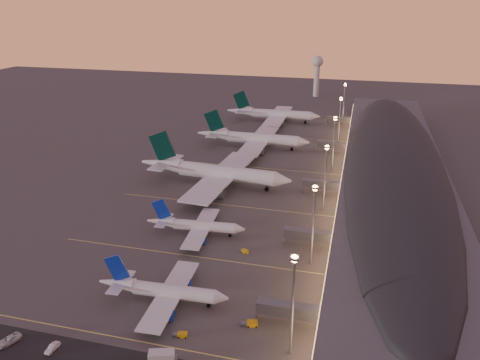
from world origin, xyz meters
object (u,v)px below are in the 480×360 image
airliner_narrow_north (196,226)px  catering_truck_a (163,359)px  airliner_wide_near (214,172)px  service_van_c (52,348)px  radar_tower (317,69)px  airliner_wide_far (273,114)px  airliner_wide_mid (252,138)px  baggage_tug_a (181,335)px  airliner_narrow_south (163,291)px  baggage_tug_c (244,251)px  baggage_tug_b (250,324)px  service_van_a (9,340)px

airliner_narrow_north → catering_truck_a: (13.71, -59.78, -1.54)m
airliner_wide_near → catering_truck_a: size_ratio=10.35×
airliner_narrow_north → service_van_c: size_ratio=8.37×
airliner_wide_near → radar_tower: (22.25, 205.52, 16.19)m
airliner_narrow_north → airliner_wide_far: size_ratio=0.57×
airliner_narrow_north → airliner_wide_mid: size_ratio=0.56×
baggage_tug_a → service_van_c: bearing=-166.7°
airliner_narrow_south → radar_tower: bearing=85.2°
radar_tower → baggage_tug_c: bearing=-89.0°
baggage_tug_b → service_van_a: 57.27m
airliner_wide_near → baggage_tug_a: (21.95, -95.34, -5.21)m
radar_tower → service_van_a: size_ratio=5.66×
airliner_narrow_north → service_van_a: bearing=-115.9°
baggage_tug_c → airliner_wide_mid: bearing=131.7°
airliner_wide_near → service_van_c: 107.44m
airliner_wide_far → baggage_tug_a: (17.85, -209.70, -4.55)m
catering_truck_a → service_van_a: 38.11m
radar_tower → airliner_narrow_north: bearing=-93.3°
airliner_wide_near → baggage_tug_b: (37.14, -87.27, -5.12)m
airliner_narrow_south → baggage_tug_b: size_ratio=8.16×
airliner_wide_mid → radar_tower: radar_tower is taller
airliner_wide_near → radar_tower: 207.36m
airliner_wide_mid → baggage_tug_b: (33.11, -143.51, -4.54)m
radar_tower → baggage_tug_c: radar_tower is taller
airliner_wide_far → radar_tower: 94.47m
airliner_narrow_north → baggage_tug_b: (29.19, -42.08, -2.61)m
baggage_tug_a → service_van_c: (-26.89, -11.87, 0.21)m
radar_tower → catering_truck_a: (-0.59, -310.49, -20.23)m
airliner_narrow_south → airliner_wide_near: airliner_wide_near is taller
airliner_wide_near → radar_tower: bearing=88.0°
baggage_tug_c → catering_truck_a: (-5.27, -52.12, 1.21)m
radar_tower → baggage_tug_c: size_ratio=9.59×
baggage_tug_b → service_van_a: bearing=-173.4°
airliner_wide_near → airliner_wide_far: (4.10, 114.36, -0.66)m
baggage_tug_c → service_van_a: service_van_a is taller
baggage_tug_a → baggage_tug_c: (4.98, 42.50, -0.04)m
airliner_narrow_north → baggage_tug_a: airliner_narrow_north is taller
baggage_tug_a → baggage_tug_b: size_ratio=0.83×
airliner_narrow_north → baggage_tug_c: 20.65m
catering_truck_a → service_van_c: size_ratio=1.62×
airliner_narrow_south → airliner_wide_near: bearing=95.6°
baggage_tug_b → baggage_tug_c: bearing=92.2°
baggage_tug_b → service_van_c: 46.57m
airliner_narrow_south → service_van_c: bearing=-129.0°
service_van_a → baggage_tug_b: bearing=43.4°
airliner_narrow_south → service_van_a: (-28.73, -24.29, -2.54)m
service_van_a → service_van_c: 11.41m
catering_truck_a → service_van_c: 26.71m
service_van_a → service_van_c: (11.40, 0.54, -0.12)m
radar_tower → baggage_tug_b: (14.89, -292.79, -21.31)m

